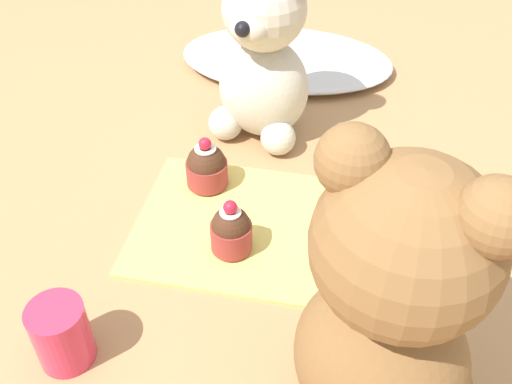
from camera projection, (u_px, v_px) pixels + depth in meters
The scene contains 8 objects.
ground_plane at pixel (256, 228), 0.69m from camera, with size 4.00×4.00×0.00m, color tan.
knitted_placemat at pixel (256, 226), 0.69m from camera, with size 0.28×0.21×0.01m, color #E0D166.
tulle_cloth at pixel (286, 58), 0.96m from camera, with size 0.34×0.21×0.03m, color silver.
teddy_bear_cream at pixel (263, 59), 0.76m from camera, with size 0.14×0.14×0.24m.
teddy_bear_tan at pixel (392, 310), 0.44m from camera, with size 0.18×0.17×0.28m.
cupcake_near_cream_bear at pixel (207, 167), 0.73m from camera, with size 0.05×0.05×0.07m.
cupcake_near_tan_bear at pixel (231, 230), 0.65m from camera, with size 0.05×0.05×0.07m.
juice_glass at pixel (62, 334), 0.54m from camera, with size 0.05×0.05×0.07m, color #DB3356.
Camera 1 is at (0.10, -0.48, 0.49)m, focal length 42.00 mm.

